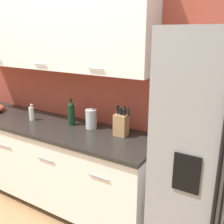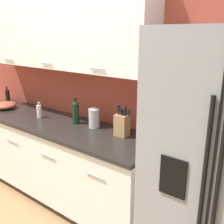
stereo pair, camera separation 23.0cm
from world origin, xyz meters
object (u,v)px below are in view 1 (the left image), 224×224
soap_dispenser (32,113)px  knife_block (121,124)px  steel_canister (91,119)px  wine_bottle (71,113)px

soap_dispenser → knife_block: bearing=6.1°
steel_canister → knife_block: bearing=-3.0°
soap_dispenser → steel_canister: steel_canister is taller
knife_block → steel_canister: bearing=177.0°
soap_dispenser → wine_bottle: bearing=12.4°
soap_dispenser → steel_canister: size_ratio=0.88×
wine_bottle → soap_dispenser: wine_bottle is taller
soap_dispenser → steel_canister: 0.71m
knife_block → steel_canister: 0.35m
steel_canister → soap_dispenser: bearing=-169.3°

